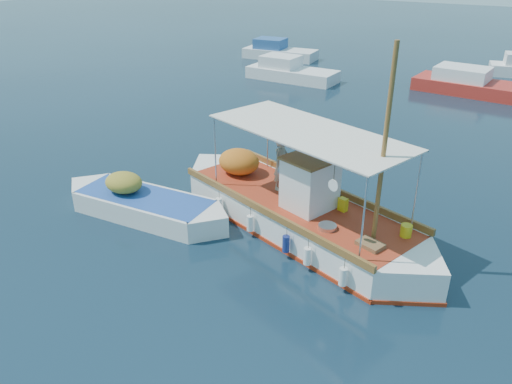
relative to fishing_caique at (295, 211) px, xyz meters
The scene contains 6 objects.
ground 1.08m from the fishing_caique, 57.17° to the right, with size 160.00×160.00×0.00m, color black.
fishing_caique is the anchor object (origin of this frame).
dinghy 5.28m from the fishing_caique, 158.19° to the right, with size 6.70×2.21×1.64m.
bg_boat_nw 20.75m from the fishing_caique, 117.80° to the left, with size 6.37×2.49×1.80m.
bg_boat_n 21.11m from the fishing_caique, 83.85° to the left, with size 8.21×3.50×1.80m.
bg_boat_far_w 28.17m from the fishing_caique, 119.70° to the left, with size 6.24×2.89×1.80m.
Camera 1 is at (5.85, -12.37, 8.43)m, focal length 35.00 mm.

